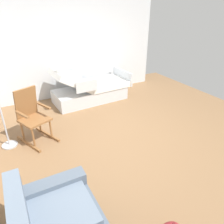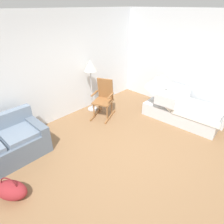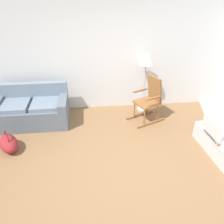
% 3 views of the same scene
% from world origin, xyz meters
% --- Properties ---
extents(ground_plane, '(6.88, 6.88, 0.00)m').
position_xyz_m(ground_plane, '(0.00, 0.00, 0.00)').
color(ground_plane, olive).
extents(back_wall, '(5.70, 0.10, 2.70)m').
position_xyz_m(back_wall, '(0.00, 2.38, 1.35)').
color(back_wall, silver).
rests_on(back_wall, ground).
extents(couch, '(1.61, 0.86, 0.85)m').
position_xyz_m(couch, '(-1.82, 1.72, 0.31)').
color(couch, slate).
rests_on(couch, ground).
extents(rocking_chair, '(0.89, 0.74, 1.05)m').
position_xyz_m(rocking_chair, '(0.83, 1.58, 0.50)').
color(rocking_chair, brown).
rests_on(rocking_chair, ground).
extents(floor_lamp, '(0.34, 0.34, 1.48)m').
position_xyz_m(floor_lamp, '(0.81, 2.07, 1.23)').
color(floor_lamp, '#B2B5BA').
rests_on(floor_lamp, ground).
extents(duffel_bag, '(0.55, 0.64, 0.43)m').
position_xyz_m(duffel_bag, '(-2.09, 0.73, 0.15)').
color(duffel_bag, maroon).
rests_on(duffel_bag, ground).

